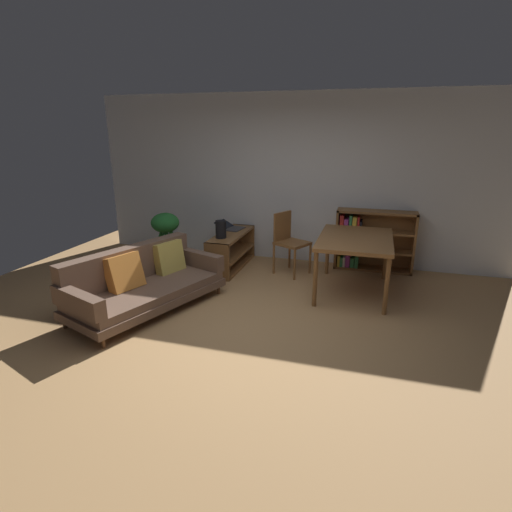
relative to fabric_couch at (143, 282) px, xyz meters
The scene contains 10 objects.
ground_plane 1.42m from the fabric_couch, ahead, with size 8.16×8.16×0.00m, color tan.
back_wall_panel 3.02m from the fabric_couch, 61.36° to the left, with size 6.80×0.10×2.70m, color silver.
fabric_couch is the anchor object (origin of this frame).
media_console 1.84m from the fabric_couch, 73.31° to the left, with size 0.39×1.29×0.56m.
open_laptop 2.11m from the fabric_couch, 78.28° to the left, with size 0.47×0.39×0.12m.
desk_speaker 1.58m from the fabric_couch, 71.91° to the left, with size 0.16×0.16×0.27m.
potted_floor_plant 1.70m from the fabric_couch, 108.51° to the left, with size 0.45×0.45×0.86m.
dining_table 2.79m from the fabric_couch, 27.12° to the left, with size 0.95×1.36×0.77m.
dining_chair_near 2.30m from the fabric_couch, 50.59° to the left, with size 0.58×0.57×0.94m.
bookshelf 3.50m from the fabric_couch, 41.41° to the left, with size 1.19×0.30×0.95m.
Camera 1 is at (1.31, -3.87, 2.15)m, focal length 28.42 mm.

